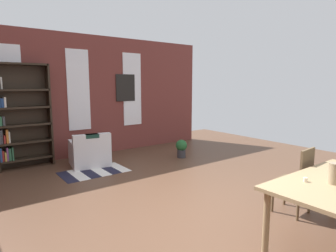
{
  "coord_description": "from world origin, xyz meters",
  "views": [
    {
      "loc": [
        -2.44,
        -2.63,
        1.8
      ],
      "look_at": [
        0.55,
        1.35,
        1.07
      ],
      "focal_mm": 30.36,
      "sensor_mm": 36.0,
      "label": 1
    }
  ],
  "objects_px": {
    "dining_chair_far_right": "(298,179)",
    "potted_plant_by_shelf": "(181,148)",
    "bookshelf_tall": "(19,118)",
    "armchair_white": "(90,153)",
    "vase_on_table": "(335,173)"
  },
  "relations": [
    {
      "from": "vase_on_table",
      "to": "bookshelf_tall",
      "type": "bearing_deg",
      "value": 110.65
    },
    {
      "from": "dining_chair_far_right",
      "to": "bookshelf_tall",
      "type": "height_order",
      "value": "bookshelf_tall"
    },
    {
      "from": "vase_on_table",
      "to": "dining_chair_far_right",
      "type": "height_order",
      "value": "vase_on_table"
    },
    {
      "from": "bookshelf_tall",
      "to": "potted_plant_by_shelf",
      "type": "distance_m",
      "value": 3.71
    },
    {
      "from": "bookshelf_tall",
      "to": "potted_plant_by_shelf",
      "type": "xyz_separation_m",
      "value": [
        3.31,
        -1.44,
        -0.85
      ]
    },
    {
      "from": "dining_chair_far_right",
      "to": "bookshelf_tall",
      "type": "distance_m",
      "value": 5.49
    },
    {
      "from": "vase_on_table",
      "to": "dining_chair_far_right",
      "type": "relative_size",
      "value": 0.24
    },
    {
      "from": "bookshelf_tall",
      "to": "dining_chair_far_right",
      "type": "bearing_deg",
      "value": -61.25
    },
    {
      "from": "bookshelf_tall",
      "to": "vase_on_table",
      "type": "bearing_deg",
      "value": -69.35
    },
    {
      "from": "vase_on_table",
      "to": "dining_chair_far_right",
      "type": "bearing_deg",
      "value": 50.84
    },
    {
      "from": "dining_chair_far_right",
      "to": "armchair_white",
      "type": "relative_size",
      "value": 1.03
    },
    {
      "from": "vase_on_table",
      "to": "bookshelf_tall",
      "type": "relative_size",
      "value": 0.1
    },
    {
      "from": "bookshelf_tall",
      "to": "potted_plant_by_shelf",
      "type": "relative_size",
      "value": 5.02
    },
    {
      "from": "bookshelf_tall",
      "to": "armchair_white",
      "type": "height_order",
      "value": "bookshelf_tall"
    },
    {
      "from": "dining_chair_far_right",
      "to": "potted_plant_by_shelf",
      "type": "height_order",
      "value": "dining_chair_far_right"
    }
  ]
}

